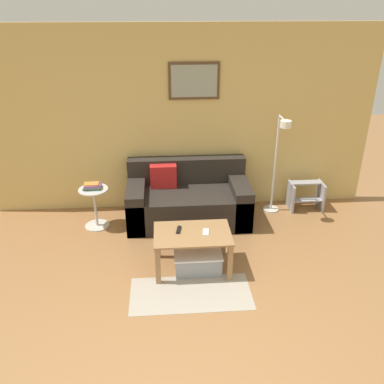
% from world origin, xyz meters
% --- Properties ---
extents(wall_back, '(5.60, 0.09, 2.55)m').
position_xyz_m(wall_back, '(0.00, 3.23, 1.28)').
color(wall_back, '#D6B76B').
rests_on(wall_back, ground_plane).
extents(area_rug, '(1.28, 0.60, 0.01)m').
position_xyz_m(area_rug, '(0.08, 1.15, 0.00)').
color(area_rug, '#A39989').
rests_on(area_rug, ground_plane).
extents(couch, '(1.65, 0.87, 0.80)m').
position_xyz_m(couch, '(0.16, 2.77, 0.29)').
color(couch, '#28231E').
rests_on(couch, ground_plane).
extents(coffee_table, '(0.86, 0.56, 0.47)m').
position_xyz_m(coffee_table, '(0.13, 1.60, 0.37)').
color(coffee_table, '#997047').
rests_on(coffee_table, ground_plane).
extents(storage_bin, '(0.54, 0.38, 0.24)m').
position_xyz_m(storage_bin, '(0.19, 1.58, 0.12)').
color(storage_bin, gray).
rests_on(storage_bin, ground_plane).
extents(floor_lamp, '(0.22, 0.47, 1.43)m').
position_xyz_m(floor_lamp, '(1.39, 2.79, 0.87)').
color(floor_lamp, silver).
rests_on(floor_lamp, ground_plane).
extents(side_table, '(0.39, 0.39, 0.56)m').
position_xyz_m(side_table, '(-1.09, 2.65, 0.34)').
color(side_table, silver).
rests_on(side_table, ground_plane).
extents(book_stack, '(0.24, 0.18, 0.07)m').
position_xyz_m(book_stack, '(-1.10, 2.66, 0.59)').
color(book_stack, '#387F4C').
rests_on(book_stack, side_table).
extents(remote_control, '(0.07, 0.15, 0.02)m').
position_xyz_m(remote_control, '(-0.02, 1.67, 0.48)').
color(remote_control, black).
rests_on(remote_control, coffee_table).
extents(cell_phone, '(0.09, 0.15, 0.01)m').
position_xyz_m(cell_phone, '(0.29, 1.60, 0.47)').
color(cell_phone, silver).
rests_on(cell_phone, coffee_table).
extents(step_stool, '(0.48, 0.31, 0.40)m').
position_xyz_m(step_stool, '(1.90, 2.94, 0.22)').
color(step_stool, '#99999E').
rests_on(step_stool, ground_plane).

